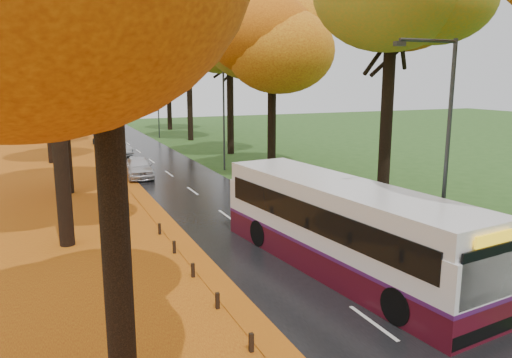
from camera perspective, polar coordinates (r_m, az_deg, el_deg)
road at (r=31.36m, az=-7.76°, el=-1.02°), size 6.50×90.00×0.04m
centre_line at (r=31.36m, az=-7.76°, el=-0.98°), size 0.12×90.00×0.01m
leaf_verge at (r=30.31m, az=-24.38°, el=-2.42°), size 12.00×90.00×0.02m
leaf_drift at (r=30.71m, az=-13.25°, el=-1.45°), size 0.90×90.00×0.01m
trees_left at (r=31.73m, az=-22.41°, el=15.68°), size 9.20×74.00×13.88m
trees_right at (r=35.09m, az=2.75°, el=16.28°), size 9.30×74.20×13.96m
streetlamp_near at (r=17.51m, az=20.49°, el=4.01°), size 2.45×0.18×8.00m
streetlamp_mid at (r=36.63m, az=-4.09°, el=8.27°), size 2.45×0.18×8.00m
streetlamp_far at (r=57.84m, az=-11.40°, el=9.27°), size 2.45×0.18×8.00m
bus at (r=17.92m, az=9.68°, el=-5.19°), size 4.06×12.12×3.13m
car_white at (r=35.05m, az=-13.24°, el=1.34°), size 1.98×4.33×1.44m
car_silver at (r=45.39m, az=-15.83°, el=3.47°), size 2.65×4.57×1.42m
car_dark at (r=54.74m, az=-17.15°, el=4.57°), size 2.49×4.25×1.16m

